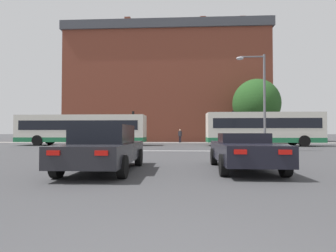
% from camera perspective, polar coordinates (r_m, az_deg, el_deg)
% --- Properties ---
extents(stop_line_strip, '(9.19, 0.30, 0.01)m').
position_cam_1_polar(stop_line_strip, '(17.89, 2.58, -5.42)').
color(stop_line_strip, silver).
rests_on(stop_line_strip, ground_plane).
extents(far_pavement, '(70.21, 2.50, 0.01)m').
position_cam_1_polar(far_pavement, '(32.20, 2.74, -3.65)').
color(far_pavement, gray).
rests_on(far_pavement, ground_plane).
extents(brick_civic_building, '(29.11, 14.31, 19.20)m').
position_cam_1_polar(brick_civic_building, '(42.55, -0.03, 8.25)').
color(brick_civic_building, brown).
rests_on(brick_civic_building, ground_plane).
extents(car_saloon_left, '(2.06, 4.56, 1.50)m').
position_cam_1_polar(car_saloon_left, '(8.81, -13.69, -4.61)').
color(car_saloon_left, '#232328').
rests_on(car_saloon_left, ground_plane).
extents(car_roadster_right, '(2.00, 4.41, 1.23)m').
position_cam_1_polar(car_roadster_right, '(9.18, 16.15, -5.15)').
color(car_roadster_right, black).
rests_on(car_roadster_right, ground_plane).
extents(bus_crossing_lead, '(10.35, 2.67, 3.09)m').
position_cam_1_polar(bus_crossing_lead, '(25.89, 19.92, -0.45)').
color(bus_crossing_lead, silver).
rests_on(bus_crossing_lead, ground_plane).
extents(bus_crossing_trailing, '(12.37, 2.64, 2.94)m').
position_cam_1_polar(bus_crossing_trailing, '(26.96, -18.17, -0.67)').
color(bus_crossing_trailing, silver).
rests_on(bus_crossing_trailing, ground_plane).
extents(traffic_light_far_right, '(0.26, 0.31, 3.80)m').
position_cam_1_polar(traffic_light_far_right, '(31.76, 14.01, 1.01)').
color(traffic_light_far_right, slate).
rests_on(traffic_light_far_right, ground_plane).
extents(traffic_light_far_left, '(0.26, 0.31, 3.86)m').
position_cam_1_polar(traffic_light_far_left, '(32.26, -7.60, 1.00)').
color(traffic_light_far_left, slate).
rests_on(traffic_light_far_left, ground_plane).
extents(street_lamp_junction, '(1.99, 0.36, 6.66)m').
position_cam_1_polar(street_lamp_junction, '(19.29, 19.27, 7.14)').
color(street_lamp_junction, slate).
rests_on(street_lamp_junction, ground_plane).
extents(pedestrian_waiting, '(0.45, 0.36, 1.65)m').
position_cam_1_polar(pedestrian_waiting, '(32.48, 2.64, -1.93)').
color(pedestrian_waiting, black).
rests_on(pedestrian_waiting, ground_plane).
extents(tree_by_building, '(5.56, 5.56, 7.63)m').
position_cam_1_polar(tree_by_building, '(32.99, 18.66, 4.65)').
color(tree_by_building, '#4C3823').
rests_on(tree_by_building, ground_plane).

